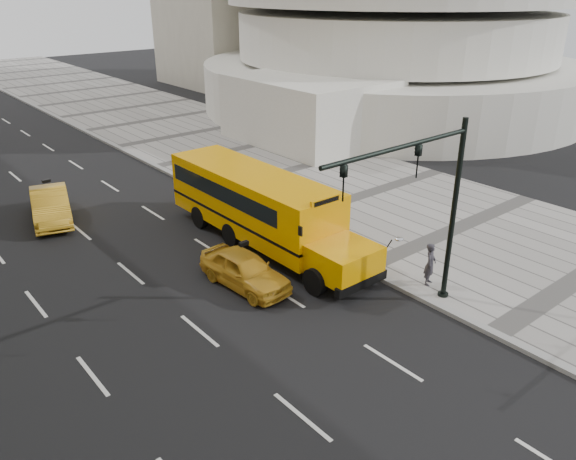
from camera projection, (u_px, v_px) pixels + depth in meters
ground at (154, 265)px, 21.97m from camera, size 140.00×140.00×0.00m
sidewalk_museum at (365, 195)px, 28.93m from camera, size 12.00×140.00×0.15m
curb_museum at (274, 225)px, 25.43m from camera, size 0.30×140.00×0.15m
school_bus at (257, 202)px, 23.35m from camera, size 2.96×11.56×3.19m
taxi_near at (245, 270)px, 20.24m from camera, size 1.85×3.99×1.32m
taxi_far at (51, 205)px, 25.81m from camera, size 2.71×4.79×1.49m
pedestrian at (430, 264)px, 20.04m from camera, size 0.68×0.58×1.59m
traffic_signal at (429, 199)px, 17.17m from camera, size 6.18×0.36×6.40m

